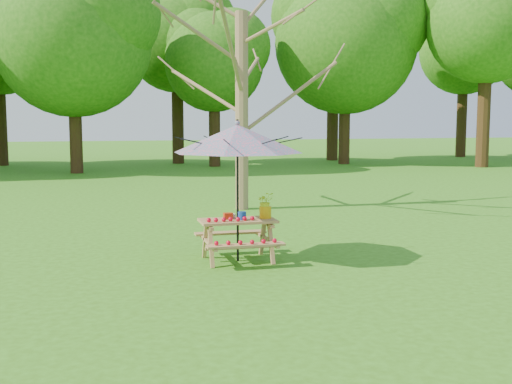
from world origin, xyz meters
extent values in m
plane|color=#366C14|center=(0.00, 0.00, 0.00)|extent=(120.00, 120.00, 0.00)
cylinder|color=#846448|center=(3.57, 9.71, 2.42)|extent=(0.38, 0.38, 4.84)
cube|color=#A9744C|center=(2.17, 4.02, 0.65)|extent=(1.20, 0.62, 0.04)
cube|color=#A9744C|center=(2.17, 3.47, 0.36)|extent=(1.20, 0.22, 0.04)
cube|color=#A9744C|center=(2.17, 4.57, 0.36)|extent=(1.20, 0.22, 0.04)
cylinder|color=black|center=(2.17, 4.02, 1.12)|extent=(0.04, 0.04, 2.25)
cone|color=teal|center=(2.17, 4.02, 1.95)|extent=(2.66, 2.66, 0.44)
sphere|color=teal|center=(2.17, 4.02, 2.19)|extent=(0.08, 0.08, 0.08)
cube|color=#B52A0E|center=(2.02, 4.09, 0.72)|extent=(0.14, 0.12, 0.10)
cylinder|color=#123C95|center=(2.22, 3.97, 0.74)|extent=(0.13, 0.13, 0.13)
cube|color=white|center=(2.09, 4.17, 0.71)|extent=(0.13, 0.13, 0.07)
cylinder|color=#E3A30B|center=(2.63, 4.05, 0.77)|extent=(0.19, 0.19, 0.19)
imported|color=yellow|center=(2.63, 4.05, 0.94)|extent=(0.28, 0.24, 0.29)
camera|label=1|loc=(-0.06, -5.78, 2.27)|focal=45.00mm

